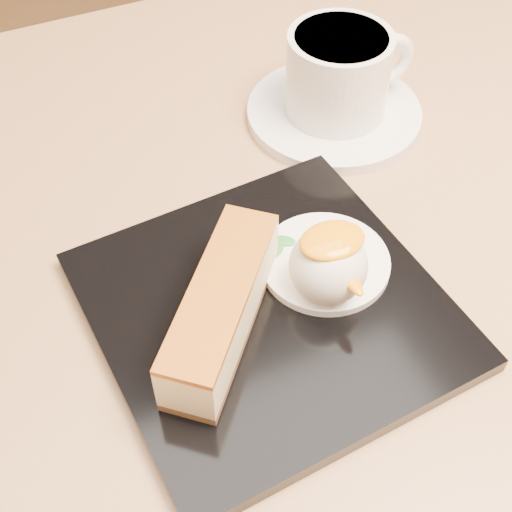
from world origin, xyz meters
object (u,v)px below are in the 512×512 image
cheesecake (221,308)px  table (299,384)px  ice_cream_scoop (328,266)px  saucer (334,113)px  coffee_cup (340,72)px  dessert_plate (268,310)px

cheesecake → table: bearing=-29.1°
cheesecake → ice_cream_scoop: bearing=-49.0°
saucer → coffee_cup: 0.04m
dessert_plate → saucer: 0.22m
dessert_plate → ice_cream_scoop: 0.05m
cheesecake → coffee_cup: coffee_cup is taller
saucer → coffee_cup: (0.00, -0.00, 0.04)m
coffee_cup → cheesecake: bearing=-135.3°
saucer → coffee_cup: coffee_cup is taller
dessert_plate → cheesecake: bearing=-171.9°
dessert_plate → cheesecake: (-0.04, -0.00, 0.03)m
ice_cream_scoop → coffee_cup: bearing=59.2°
dessert_plate → saucer: (0.14, 0.17, -0.00)m
cheesecake → saucer: size_ratio=0.83×
table → dessert_plate: 0.17m
table → dessert_plate: dessert_plate is taller
coffee_cup → dessert_plate: bearing=-130.0°
dessert_plate → coffee_cup: (0.14, 0.17, 0.04)m
ice_cream_scoop → saucer: bearing=59.7°
dessert_plate → ice_cream_scoop: ice_cream_scoop is taller
dessert_plate → table: bearing=28.6°
ice_cream_scoop → saucer: 0.20m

